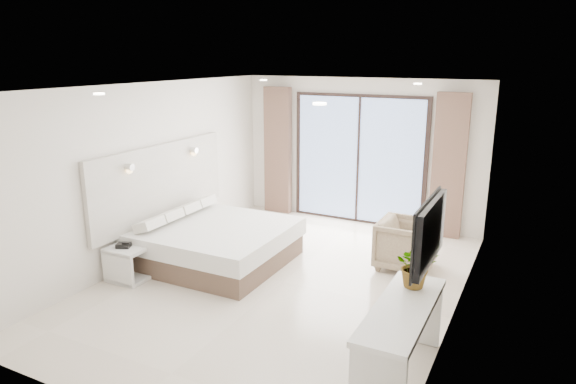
{
  "coord_description": "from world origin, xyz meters",
  "views": [
    {
      "loc": [
        3.07,
        -5.89,
        3.08
      ],
      "look_at": [
        -0.12,
        0.4,
        1.2
      ],
      "focal_mm": 32.0,
      "sensor_mm": 36.0,
      "label": 1
    }
  ],
  "objects_px": {
    "bed": "(215,243)",
    "nightstand": "(128,264)",
    "console_desk": "(401,326)",
    "armchair": "(407,242)"
  },
  "relations": [
    {
      "from": "nightstand",
      "to": "armchair",
      "type": "relative_size",
      "value": 0.66
    },
    {
      "from": "bed",
      "to": "console_desk",
      "type": "height_order",
      "value": "console_desk"
    },
    {
      "from": "nightstand",
      "to": "console_desk",
      "type": "bearing_deg",
      "value": -7.18
    },
    {
      "from": "console_desk",
      "to": "nightstand",
      "type": "bearing_deg",
      "value": 172.63
    },
    {
      "from": "nightstand",
      "to": "armchair",
      "type": "xyz_separation_m",
      "value": [
        3.38,
        2.2,
        0.16
      ]
    },
    {
      "from": "bed",
      "to": "armchair",
      "type": "relative_size",
      "value": 2.57
    },
    {
      "from": "console_desk",
      "to": "armchair",
      "type": "bearing_deg",
      "value": 103.1
    },
    {
      "from": "bed",
      "to": "console_desk",
      "type": "xyz_separation_m",
      "value": [
        3.3,
        -1.63,
        0.26
      ]
    },
    {
      "from": "bed",
      "to": "armchair",
      "type": "bearing_deg",
      "value": 22.22
    },
    {
      "from": "bed",
      "to": "nightstand",
      "type": "xyz_separation_m",
      "value": [
        -0.72,
        -1.11,
        -0.06
      ]
    }
  ]
}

